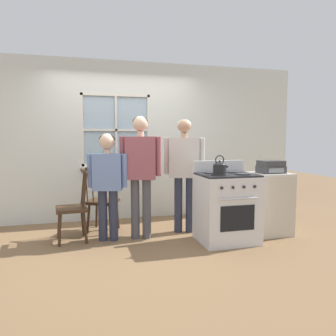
{
  "coord_description": "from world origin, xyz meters",
  "views": [
    {
      "loc": [
        -0.73,
        -4.25,
        1.41
      ],
      "look_at": [
        0.42,
        -0.01,
        1.0
      ],
      "focal_mm": 35.0,
      "sensor_mm": 36.0,
      "label": 1
    }
  ],
  "objects": [
    {
      "name": "stove",
      "position": [
        1.18,
        -0.25,
        0.47
      ],
      "size": [
        0.76,
        0.68,
        1.08
      ],
      "color": "silver",
      "rests_on": "ground_plane"
    },
    {
      "name": "person_adult_right",
      "position": [
        0.76,
        0.31,
        1.02
      ],
      "size": [
        0.6,
        0.34,
        1.67
      ],
      "rotation": [
        0.0,
        0.0,
        -0.33
      ],
      "color": "#2D3347",
      "rests_on": "ground_plane"
    },
    {
      "name": "stereo",
      "position": [
        1.93,
        -0.11,
        0.99
      ],
      "size": [
        0.34,
        0.29,
        0.18
      ],
      "color": "#38383A",
      "rests_on": "side_counter"
    },
    {
      "name": "person_elderly_left",
      "position": [
        -0.37,
        0.2,
        0.9
      ],
      "size": [
        0.54,
        0.29,
        1.47
      ],
      "rotation": [
        0.0,
        0.0,
        -0.24
      ],
      "color": "#2D3347",
      "rests_on": "ground_plane"
    },
    {
      "name": "chair_by_window",
      "position": [
        -0.83,
        0.3,
        0.45
      ],
      "size": [
        0.44,
        0.45,
        0.98
      ],
      "rotation": [
        0.0,
        0.0,
        -1.49
      ],
      "color": "#3D2819",
      "rests_on": "ground_plane"
    },
    {
      "name": "wall_back",
      "position": [
        0.01,
        1.4,
        1.34
      ],
      "size": [
        6.4,
        0.16,
        2.7
      ],
      "color": "silver",
      "rests_on": "ground_plane"
    },
    {
      "name": "chair_near_wall",
      "position": [
        -0.41,
        0.67,
        0.45
      ],
      "size": [
        0.55,
        0.54,
        0.98
      ],
      "rotation": [
        0.0,
        0.0,
        2.71
      ],
      "color": "#3D2819",
      "rests_on": "ground_plane"
    },
    {
      "name": "kettle",
      "position": [
        1.01,
        -0.38,
        1.02
      ],
      "size": [
        0.21,
        0.17,
        0.25
      ],
      "color": "black",
      "rests_on": "stove"
    },
    {
      "name": "ground_plane",
      "position": [
        0.0,
        0.0,
        0.0
      ],
      "size": [
        16.0,
        16.0,
        0.0
      ],
      "primitive_type": "plane",
      "color": "brown"
    },
    {
      "name": "side_counter",
      "position": [
        1.93,
        -0.09,
        0.45
      ],
      "size": [
        0.55,
        0.5,
        0.9
      ],
      "color": "beige",
      "rests_on": "ground_plane"
    },
    {
      "name": "potted_plant",
      "position": [
        -0.37,
        1.31,
        1.01
      ],
      "size": [
        0.15,
        0.15,
        0.26
      ],
      "color": "beige",
      "rests_on": "wall_back"
    },
    {
      "name": "person_teen_center",
      "position": [
        0.08,
        0.19,
        1.04
      ],
      "size": [
        0.58,
        0.3,
        1.7
      ],
      "rotation": [
        0.0,
        0.0,
        -0.24
      ],
      "color": "#4C4C51",
      "rests_on": "ground_plane"
    }
  ]
}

